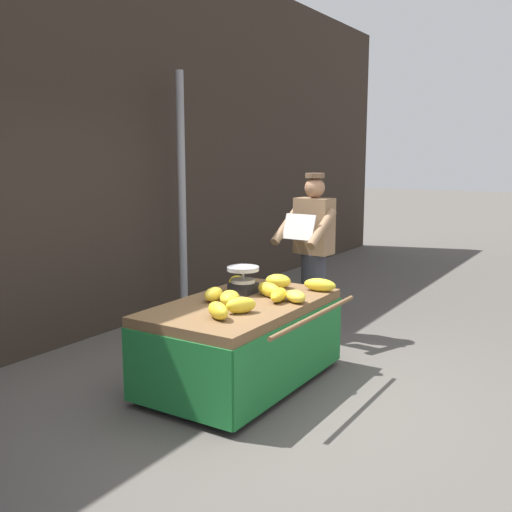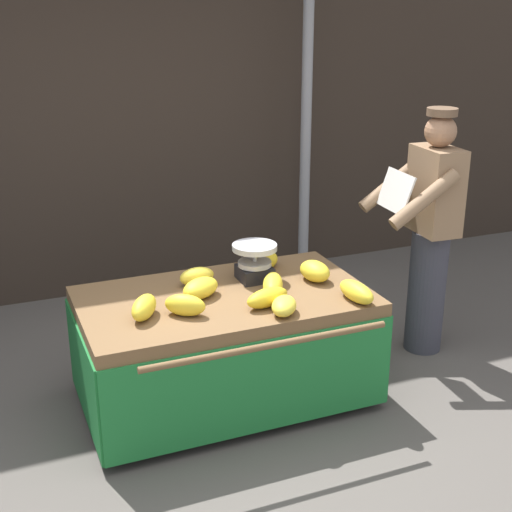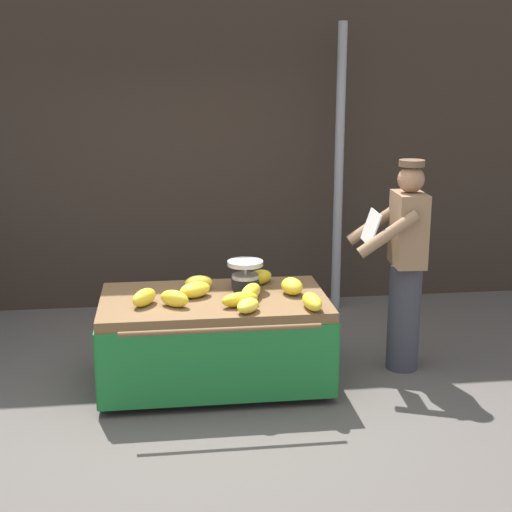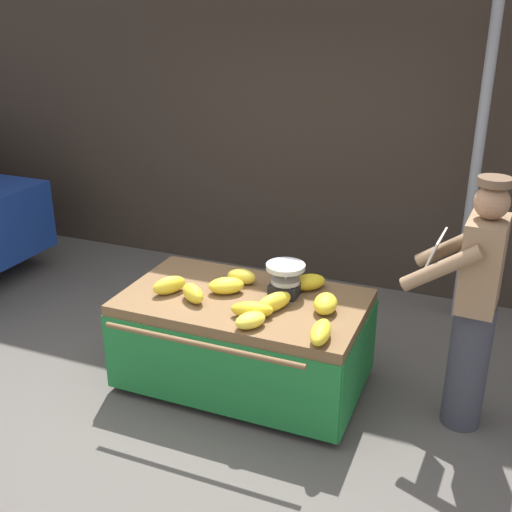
% 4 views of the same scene
% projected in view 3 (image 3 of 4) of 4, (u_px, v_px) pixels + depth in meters
% --- Properties ---
extents(ground_plane, '(60.00, 60.00, 0.00)m').
position_uv_depth(ground_plane, '(193.00, 411.00, 5.31)').
color(ground_plane, '#514C47').
extents(back_wall, '(16.00, 0.24, 4.29)m').
position_uv_depth(back_wall, '(177.00, 94.00, 7.31)').
color(back_wall, '#332821').
rests_on(back_wall, ground).
extents(street_pole, '(0.09, 0.09, 2.83)m').
position_uv_depth(street_pole, '(339.00, 171.00, 7.25)').
color(street_pole, gray).
rests_on(street_pole, ground).
extents(banana_cart, '(1.74, 1.20, 0.71)m').
position_uv_depth(banana_cart, '(214.00, 321.00, 5.64)').
color(banana_cart, brown).
rests_on(banana_cart, ground).
extents(weighing_scale, '(0.28, 0.28, 0.23)m').
position_uv_depth(weighing_scale, '(245.00, 275.00, 5.75)').
color(weighing_scale, black).
rests_on(weighing_scale, banana_cart).
extents(banana_bunch_0, '(0.23, 0.13, 0.12)m').
position_uv_depth(banana_bunch_0, '(199.00, 283.00, 5.77)').
color(banana_bunch_0, yellow).
rests_on(banana_bunch_0, banana_cart).
extents(banana_bunch_1, '(0.23, 0.32, 0.12)m').
position_uv_depth(banana_bunch_1, '(251.00, 292.00, 5.52)').
color(banana_bunch_1, yellow).
rests_on(banana_bunch_1, banana_cart).
extents(banana_bunch_2, '(0.29, 0.28, 0.11)m').
position_uv_depth(banana_bunch_2, '(259.00, 277.00, 5.92)').
color(banana_bunch_2, gold).
rests_on(banana_bunch_2, banana_cart).
extents(banana_bunch_3, '(0.23, 0.28, 0.13)m').
position_uv_depth(banana_bunch_3, '(144.00, 297.00, 5.39)').
color(banana_bunch_3, yellow).
rests_on(banana_bunch_3, banana_cart).
extents(banana_bunch_4, '(0.30, 0.27, 0.12)m').
position_uv_depth(banana_bunch_4, '(195.00, 290.00, 5.58)').
color(banana_bunch_4, yellow).
rests_on(banana_bunch_4, banana_cart).
extents(banana_bunch_5, '(0.23, 0.26, 0.10)m').
position_uv_depth(banana_bunch_5, '(248.00, 306.00, 5.24)').
color(banana_bunch_5, yellow).
rests_on(banana_bunch_5, banana_cart).
extents(banana_bunch_6, '(0.15, 0.30, 0.11)m').
position_uv_depth(banana_bunch_6, '(312.00, 302.00, 5.31)').
color(banana_bunch_6, yellow).
rests_on(banana_bunch_6, banana_cart).
extents(banana_bunch_7, '(0.26, 0.24, 0.12)m').
position_uv_depth(banana_bunch_7, '(174.00, 299.00, 5.36)').
color(banana_bunch_7, yellow).
rests_on(banana_bunch_7, banana_cart).
extents(banana_bunch_8, '(0.30, 0.19, 0.11)m').
position_uv_depth(banana_bunch_8, '(240.00, 299.00, 5.36)').
color(banana_bunch_8, gold).
rests_on(banana_bunch_8, banana_cart).
extents(banana_bunch_9, '(0.19, 0.26, 0.13)m').
position_uv_depth(banana_bunch_9, '(292.00, 286.00, 5.66)').
color(banana_bunch_9, yellow).
rests_on(banana_bunch_9, banana_cart).
extents(vendor_person, '(0.60, 0.54, 1.71)m').
position_uv_depth(vendor_person, '(405.00, 265.00, 5.86)').
color(vendor_person, '#383842').
rests_on(vendor_person, ground).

